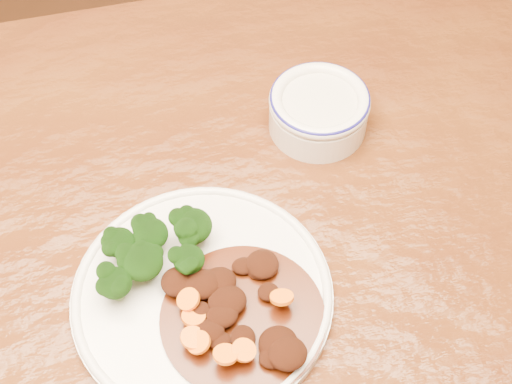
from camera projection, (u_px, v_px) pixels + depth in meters
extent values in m
cube|color=#572C0F|center=(152.00, 259.00, 0.85)|extent=(1.52, 0.93, 0.04)
cylinder|color=#422210|center=(473.00, 124.00, 1.48)|extent=(0.06, 0.06, 0.71)
cylinder|color=white|center=(203.00, 295.00, 0.79)|extent=(0.29, 0.29, 0.01)
torus|color=white|center=(202.00, 293.00, 0.79)|extent=(0.29, 0.29, 0.01)
cylinder|color=#779A4F|center=(118.00, 292.00, 0.78)|extent=(0.01, 0.01, 0.02)
ellipsoid|color=black|center=(115.00, 283.00, 0.76)|extent=(0.04, 0.04, 0.03)
cylinder|color=#779A4F|center=(194.00, 237.00, 0.82)|extent=(0.01, 0.01, 0.02)
ellipsoid|color=black|center=(193.00, 226.00, 0.80)|extent=(0.04, 0.04, 0.04)
cylinder|color=#779A4F|center=(122.00, 252.00, 0.81)|extent=(0.01, 0.01, 0.02)
ellipsoid|color=black|center=(119.00, 242.00, 0.79)|extent=(0.04, 0.04, 0.03)
cylinder|color=#779A4F|center=(145.00, 272.00, 0.79)|extent=(0.01, 0.01, 0.02)
ellipsoid|color=black|center=(142.00, 262.00, 0.78)|extent=(0.05, 0.05, 0.04)
cylinder|color=#779A4F|center=(190.00, 268.00, 0.80)|extent=(0.01, 0.01, 0.02)
ellipsoid|color=black|center=(189.00, 259.00, 0.78)|extent=(0.04, 0.04, 0.03)
cylinder|color=#779A4F|center=(153.00, 244.00, 0.82)|extent=(0.01, 0.01, 0.02)
ellipsoid|color=black|center=(151.00, 234.00, 0.80)|extent=(0.04, 0.04, 0.03)
cylinder|color=#451807|center=(243.00, 318.00, 0.77)|extent=(0.18, 0.18, 0.00)
ellipsoid|color=black|center=(278.00, 343.00, 0.74)|extent=(0.04, 0.04, 0.02)
ellipsoid|color=black|center=(200.00, 312.00, 0.76)|extent=(0.02, 0.02, 0.01)
ellipsoid|color=black|center=(219.00, 281.00, 0.78)|extent=(0.04, 0.04, 0.02)
ellipsoid|color=black|center=(268.00, 292.00, 0.78)|extent=(0.02, 0.02, 0.01)
ellipsoid|color=black|center=(243.00, 338.00, 0.74)|extent=(0.03, 0.03, 0.01)
ellipsoid|color=black|center=(227.00, 301.00, 0.77)|extent=(0.04, 0.04, 0.02)
ellipsoid|color=black|center=(273.00, 357.00, 0.73)|extent=(0.03, 0.03, 0.02)
ellipsoid|color=black|center=(288.00, 354.00, 0.73)|extent=(0.04, 0.04, 0.02)
ellipsoid|color=black|center=(262.00, 264.00, 0.80)|extent=(0.04, 0.04, 0.02)
ellipsoid|color=black|center=(259.00, 270.00, 0.80)|extent=(0.03, 0.03, 0.01)
ellipsoid|color=black|center=(202.00, 284.00, 0.78)|extent=(0.04, 0.04, 0.02)
ellipsoid|color=black|center=(220.00, 341.00, 0.74)|extent=(0.02, 0.02, 0.01)
ellipsoid|color=black|center=(222.00, 316.00, 0.75)|extent=(0.03, 0.03, 0.02)
ellipsoid|color=black|center=(209.00, 332.00, 0.75)|extent=(0.03, 0.03, 0.02)
ellipsoid|color=black|center=(179.00, 282.00, 0.78)|extent=(0.04, 0.04, 0.02)
ellipsoid|color=black|center=(243.00, 266.00, 0.80)|extent=(0.03, 0.02, 0.01)
cylinder|color=orange|center=(244.00, 350.00, 0.73)|extent=(0.03, 0.03, 0.01)
cylinder|color=orange|center=(222.00, 313.00, 0.76)|extent=(0.03, 0.03, 0.01)
cylinder|color=orange|center=(199.00, 343.00, 0.73)|extent=(0.04, 0.04, 0.02)
cylinder|color=orange|center=(209.00, 286.00, 0.77)|extent=(0.04, 0.04, 0.01)
cylinder|color=orange|center=(225.00, 354.00, 0.72)|extent=(0.04, 0.04, 0.01)
cylinder|color=orange|center=(282.00, 297.00, 0.76)|extent=(0.04, 0.03, 0.02)
cylinder|color=orange|center=(194.00, 316.00, 0.75)|extent=(0.04, 0.04, 0.01)
cylinder|color=orange|center=(188.00, 299.00, 0.76)|extent=(0.04, 0.04, 0.02)
cylinder|color=orange|center=(193.00, 338.00, 0.73)|extent=(0.03, 0.03, 0.01)
cylinder|color=silver|center=(318.00, 116.00, 0.93)|extent=(0.13, 0.13, 0.04)
cylinder|color=silver|center=(320.00, 102.00, 0.91)|extent=(0.10, 0.10, 0.01)
torus|color=silver|center=(320.00, 100.00, 0.91)|extent=(0.13, 0.13, 0.02)
torus|color=navy|center=(320.00, 98.00, 0.91)|extent=(0.13, 0.13, 0.01)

